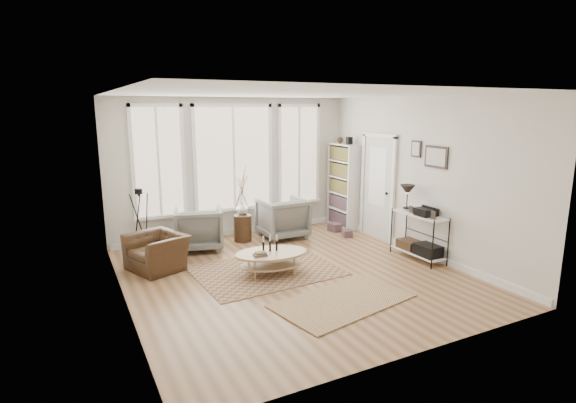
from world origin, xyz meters
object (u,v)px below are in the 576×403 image
coffee_table (271,257)px  armchair_left (199,228)px  bookcase (343,185)px  low_shelf (419,231)px  accent_chair (157,252)px  side_table (242,206)px  armchair_right (282,218)px

coffee_table → armchair_left: 1.99m
bookcase → coffee_table: (-2.75, -2.03, -0.66)m
low_shelf → bookcase: bearing=88.7°
bookcase → accent_chair: bookcase is taller
low_shelf → accent_chair: bearing=159.6°
armchair_left → side_table: 1.00m
coffee_table → armchair_right: (1.13, 1.85, 0.13)m
bookcase → coffee_table: bearing=-143.6°
armchair_left → accent_chair: size_ratio=0.98×
armchair_left → accent_chair: armchair_left is taller
armchair_right → accent_chair: (-2.74, -0.74, -0.12)m
side_table → bookcase: bearing=1.3°
armchair_left → armchair_right: 1.80m
armchair_right → accent_chair: bearing=15.1°
low_shelf → armchair_right: size_ratio=1.41×
low_shelf → coffee_table: bearing=169.7°
bookcase → side_table: size_ratio=1.35×
bookcase → low_shelf: bearing=-91.3°
side_table → coffee_table: bearing=-98.0°
bookcase → armchair_left: bookcase is taller
bookcase → side_table: bearing=-178.7°
armchair_left → armchair_right: bearing=-166.3°
armchair_right → low_shelf: bearing=123.7°
bookcase → low_shelf: size_ratio=1.58×
armchair_right → side_table: bearing=-8.0°
low_shelf → coffee_table: (-2.70, 0.49, -0.22)m
armchair_left → side_table: (0.95, 0.10, 0.32)m
bookcase → side_table: (-2.48, -0.06, -0.22)m
side_table → armchair_left: bearing=-174.0°
coffee_table → side_table: bearing=82.0°
low_shelf → armchair_left: size_ratio=1.44×
armchair_right → accent_chair: 2.84m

